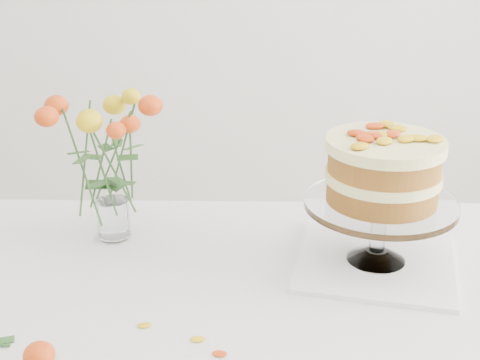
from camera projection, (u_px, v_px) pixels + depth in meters
name	position (u px, v px, depth m)	size (l,w,h in m)	color
table	(214.00, 332.00, 1.33)	(1.43, 0.93, 0.76)	tan
napkin	(375.00, 262.00, 1.42)	(0.32, 0.32, 0.01)	white
cake_stand	(383.00, 177.00, 1.35)	(0.31, 0.31, 0.28)	white
rose_vase	(108.00, 148.00, 1.45)	(0.32, 0.32, 0.37)	white
loose_rose_far	(39.00, 355.00, 1.09)	(0.09, 0.06, 0.04)	red
stray_petal_a	(144.00, 325.00, 1.21)	(0.03, 0.02, 0.00)	#E5AF0E
stray_petal_b	(198.00, 339.00, 1.17)	(0.03, 0.02, 0.00)	#E5AF0E
stray_petal_c	(220.00, 354.00, 1.13)	(0.03, 0.02, 0.00)	#E5AF0E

